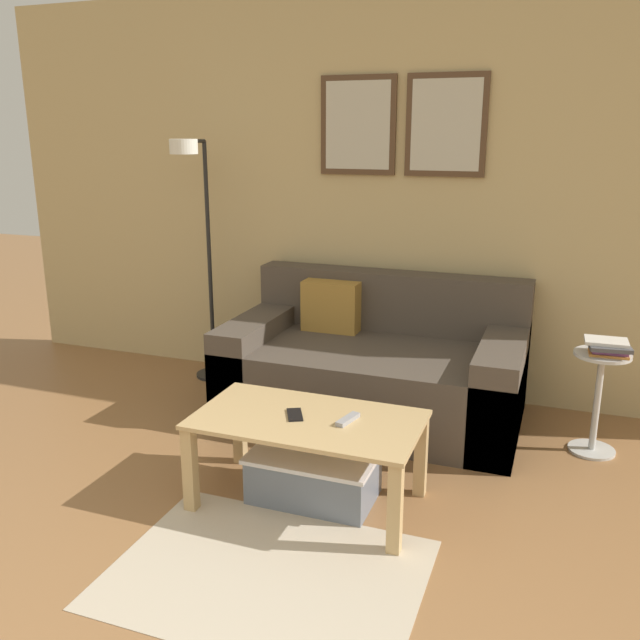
{
  "coord_description": "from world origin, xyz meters",
  "views": [
    {
      "loc": [
        1.12,
        -0.81,
        1.69
      ],
      "look_at": [
        0.09,
        1.98,
        0.85
      ],
      "focal_mm": 38.0,
      "sensor_mm": 36.0,
      "label": 1
    }
  ],
  "objects_px": {
    "storage_bin": "(314,475)",
    "side_table": "(598,394)",
    "cell_phone": "(295,415)",
    "coffee_table": "(308,433)",
    "floor_lamp": "(198,233)",
    "book_stack": "(608,347)",
    "remote_control": "(348,419)",
    "couch": "(374,369)"
  },
  "relations": [
    {
      "from": "cell_phone",
      "to": "side_table",
      "type": "bearing_deg",
      "value": 10.48
    },
    {
      "from": "side_table",
      "to": "book_stack",
      "type": "bearing_deg",
      "value": -34.48
    },
    {
      "from": "couch",
      "to": "side_table",
      "type": "height_order",
      "value": "couch"
    },
    {
      "from": "book_stack",
      "to": "remote_control",
      "type": "height_order",
      "value": "book_stack"
    },
    {
      "from": "storage_bin",
      "to": "remote_control",
      "type": "height_order",
      "value": "remote_control"
    },
    {
      "from": "remote_control",
      "to": "cell_phone",
      "type": "bearing_deg",
      "value": -160.92
    },
    {
      "from": "floor_lamp",
      "to": "cell_phone",
      "type": "bearing_deg",
      "value": -45.94
    },
    {
      "from": "side_table",
      "to": "coffee_table",
      "type": "bearing_deg",
      "value": -141.08
    },
    {
      "from": "couch",
      "to": "storage_bin",
      "type": "distance_m",
      "value": 1.07
    },
    {
      "from": "coffee_table",
      "to": "side_table",
      "type": "distance_m",
      "value": 1.62
    },
    {
      "from": "side_table",
      "to": "storage_bin",
      "type": "bearing_deg",
      "value": -141.95
    },
    {
      "from": "couch",
      "to": "side_table",
      "type": "bearing_deg",
      "value": -3.72
    },
    {
      "from": "floor_lamp",
      "to": "side_table",
      "type": "xyz_separation_m",
      "value": [
        2.5,
        -0.2,
        -0.7
      ]
    },
    {
      "from": "coffee_table",
      "to": "storage_bin",
      "type": "bearing_deg",
      "value": 71.68
    },
    {
      "from": "coffee_table",
      "to": "floor_lamp",
      "type": "height_order",
      "value": "floor_lamp"
    },
    {
      "from": "book_stack",
      "to": "remote_control",
      "type": "distance_m",
      "value": 1.48
    },
    {
      "from": "side_table",
      "to": "book_stack",
      "type": "xyz_separation_m",
      "value": [
        0.02,
        -0.02,
        0.27
      ]
    },
    {
      "from": "side_table",
      "to": "remote_control",
      "type": "height_order",
      "value": "side_table"
    },
    {
      "from": "floor_lamp",
      "to": "side_table",
      "type": "distance_m",
      "value": 2.61
    },
    {
      "from": "floor_lamp",
      "to": "cell_phone",
      "type": "xyz_separation_m",
      "value": [
        1.18,
        -1.22,
        -0.6
      ]
    },
    {
      "from": "storage_bin",
      "to": "cell_phone",
      "type": "distance_m",
      "value": 0.33
    },
    {
      "from": "cell_phone",
      "to": "remote_control",
      "type": "bearing_deg",
      "value": -22.0
    },
    {
      "from": "floor_lamp",
      "to": "side_table",
      "type": "relative_size",
      "value": 2.9
    },
    {
      "from": "side_table",
      "to": "cell_phone",
      "type": "height_order",
      "value": "side_table"
    },
    {
      "from": "remote_control",
      "to": "side_table",
      "type": "bearing_deg",
      "value": 56.8
    },
    {
      "from": "coffee_table",
      "to": "cell_phone",
      "type": "bearing_deg",
      "value": 178.42
    },
    {
      "from": "couch",
      "to": "book_stack",
      "type": "bearing_deg",
      "value": -4.34
    },
    {
      "from": "storage_bin",
      "to": "floor_lamp",
      "type": "xyz_separation_m",
      "value": [
        -1.26,
        1.18,
        0.92
      ]
    },
    {
      "from": "couch",
      "to": "remote_control",
      "type": "xyz_separation_m",
      "value": [
        0.18,
        -1.08,
        0.15
      ]
    },
    {
      "from": "couch",
      "to": "book_stack",
      "type": "xyz_separation_m",
      "value": [
        1.28,
        -0.1,
        0.31
      ]
    },
    {
      "from": "floor_lamp",
      "to": "remote_control",
      "type": "height_order",
      "value": "floor_lamp"
    },
    {
      "from": "floor_lamp",
      "to": "side_table",
      "type": "bearing_deg",
      "value": -4.54
    },
    {
      "from": "coffee_table",
      "to": "remote_control",
      "type": "bearing_deg",
      "value": 7.28
    },
    {
      "from": "side_table",
      "to": "book_stack",
      "type": "relative_size",
      "value": 2.38
    },
    {
      "from": "coffee_table",
      "to": "book_stack",
      "type": "bearing_deg",
      "value": 38.01
    },
    {
      "from": "storage_bin",
      "to": "side_table",
      "type": "height_order",
      "value": "side_table"
    },
    {
      "from": "coffee_table",
      "to": "storage_bin",
      "type": "height_order",
      "value": "coffee_table"
    },
    {
      "from": "remote_control",
      "to": "cell_phone",
      "type": "height_order",
      "value": "remote_control"
    },
    {
      "from": "couch",
      "to": "remote_control",
      "type": "bearing_deg",
      "value": -80.56
    },
    {
      "from": "coffee_table",
      "to": "side_table",
      "type": "xyz_separation_m",
      "value": [
        1.26,
        1.02,
        -0.02
      ]
    },
    {
      "from": "couch",
      "to": "coffee_table",
      "type": "distance_m",
      "value": 1.1
    },
    {
      "from": "couch",
      "to": "storage_bin",
      "type": "height_order",
      "value": "couch"
    }
  ]
}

